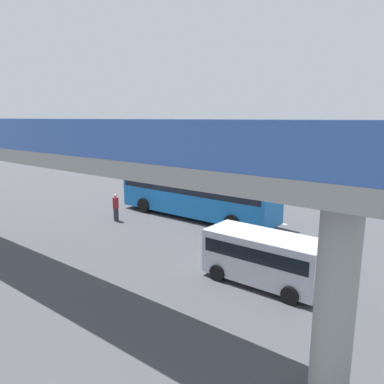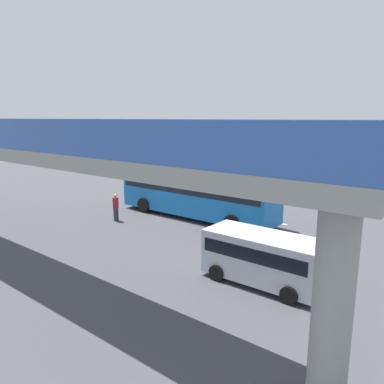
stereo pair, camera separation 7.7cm
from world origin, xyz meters
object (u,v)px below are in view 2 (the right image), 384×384
at_px(bicycle_black, 287,256).
at_px(city_bus, 196,190).
at_px(parked_van, 263,255).
at_px(bicycle_green, 267,242).
at_px(pedestrian, 116,207).
at_px(traffic_sign, 190,176).
at_px(bicycle_blue, 311,252).

bearing_deg(bicycle_black, city_bus, -24.42).
distance_m(parked_van, bicycle_black, 2.65).
height_order(bicycle_green, pedestrian, pedestrian).
bearing_deg(bicycle_green, bicycle_black, 144.52).
distance_m(bicycle_green, traffic_sign, 12.84).
relative_size(bicycle_blue, traffic_sign, 0.63).
xyz_separation_m(bicycle_blue, traffic_sign, (12.96, -7.05, 1.52)).
distance_m(bicycle_blue, pedestrian, 12.59).
height_order(pedestrian, traffic_sign, traffic_sign).
bearing_deg(pedestrian, city_bus, -132.39).
relative_size(bicycle_green, bicycle_black, 1.00).
bearing_deg(traffic_sign, bicycle_green, 146.57).
bearing_deg(parked_van, pedestrian, -11.21).
height_order(bicycle_green, bicycle_blue, same).
bearing_deg(bicycle_green, pedestrian, 7.49).
xyz_separation_m(parked_van, pedestrian, (11.84, -2.35, -0.30)).
distance_m(bicycle_black, traffic_sign, 14.84).
height_order(city_bus, pedestrian, city_bus).
height_order(city_bus, parked_van, city_bus).
height_order(bicycle_black, traffic_sign, traffic_sign).
bearing_deg(bicycle_black, pedestrian, 0.84).
distance_m(city_bus, bicycle_green, 7.25).
bearing_deg(bicycle_black, bicycle_blue, -121.01).
relative_size(bicycle_green, traffic_sign, 0.63).
relative_size(bicycle_green, pedestrian, 0.99).
bearing_deg(traffic_sign, bicycle_blue, 151.45).
bearing_deg(city_bus, traffic_sign, -47.79).
height_order(parked_van, bicycle_black, parked_van).
distance_m(bicycle_green, bicycle_blue, 2.32).
height_order(parked_van, bicycle_blue, parked_van).
bearing_deg(parked_van, city_bus, -37.17).
bearing_deg(parked_van, traffic_sign, -41.06).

